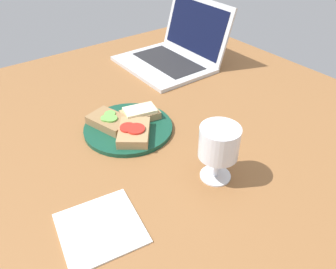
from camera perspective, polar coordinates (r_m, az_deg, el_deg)
name	(u,v)px	position (r cm, az deg, el deg)	size (l,w,h in cm)	color
wooden_table	(155,149)	(83.46, -2.20, -2.57)	(140.00, 140.00, 3.00)	brown
plate	(128,128)	(87.90, -6.91, 1.16)	(23.53, 23.53, 1.18)	#144733
sandwich_with_tomato	(134,132)	(82.91, -5.97, 0.41)	(13.32, 12.69, 2.89)	#A88456
sandwich_with_cheese	(140,114)	(89.78, -4.89, 3.65)	(7.85, 10.92, 2.92)	#A88456
sandwich_with_cucumber	(110,121)	(88.03, -10.13, 2.33)	(12.78, 10.01, 2.80)	#937047
wine_glass	(219,145)	(68.78, 8.84, -1.82)	(8.55, 8.55, 13.16)	white
laptop	(175,51)	(123.61, 1.22, 14.33)	(32.73, 31.26, 21.14)	silver
napkin	(100,228)	(65.42, -11.68, -15.66)	(14.70, 14.92, 0.40)	white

